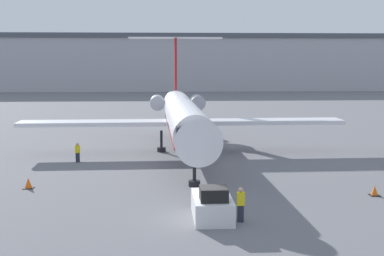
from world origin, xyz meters
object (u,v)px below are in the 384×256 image
at_px(worker_by_wing, 78,152).
at_px(traffic_cone_left, 28,183).
at_px(traffic_cone_right, 375,191).
at_px(pushback_tug, 212,205).
at_px(worker_near_tug, 241,204).
at_px(airplane_main, 183,115).

bearing_deg(worker_by_wing, traffic_cone_left, -101.83).
bearing_deg(traffic_cone_right, pushback_tug, -158.62).
bearing_deg(worker_near_tug, pushback_tug, 151.70).
relative_size(worker_near_tug, traffic_cone_right, 2.93).
xyz_separation_m(airplane_main, worker_near_tug, (2.19, -20.96, -2.54)).
relative_size(pushback_tug, traffic_cone_left, 5.65).
xyz_separation_m(pushback_tug, traffic_cone_right, (10.70, 4.19, -0.41)).
xyz_separation_m(worker_by_wing, traffic_cone_left, (-1.88, -8.99, -0.52)).
height_order(pushback_tug, traffic_cone_right, pushback_tug).
distance_m(pushback_tug, worker_near_tug, 1.65).
bearing_deg(pushback_tug, traffic_cone_right, 21.38).
bearing_deg(traffic_cone_right, worker_near_tug, -151.83).
relative_size(worker_near_tug, worker_by_wing, 1.14).
distance_m(worker_near_tug, traffic_cone_left, 15.38).
height_order(airplane_main, traffic_cone_left, airplane_main).
height_order(traffic_cone_left, traffic_cone_right, traffic_cone_left).
xyz_separation_m(worker_near_tug, worker_by_wing, (-11.14, 17.15, -0.14)).
bearing_deg(airplane_main, worker_near_tug, -84.04).
bearing_deg(worker_near_tug, airplane_main, 95.96).
bearing_deg(airplane_main, worker_by_wing, -156.97).
xyz_separation_m(airplane_main, worker_by_wing, (-8.95, -3.81, -2.67)).
bearing_deg(traffic_cone_left, pushback_tug, -32.50).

